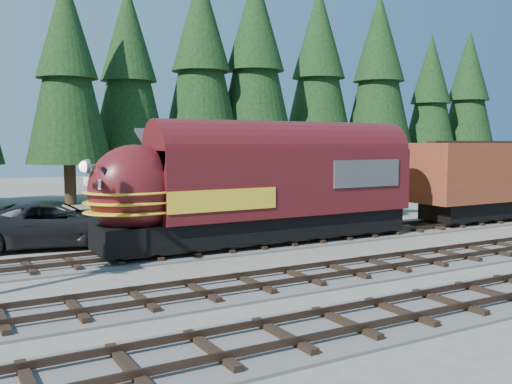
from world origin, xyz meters
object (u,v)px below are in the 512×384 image
boxcar (507,177)px  pickup_truck_b (44,224)px  locomotive (254,191)px  pickup_truck_a (56,224)px  depot (263,170)px

boxcar → pickup_truck_b: (-24.49, 5.63, -1.65)m
locomotive → pickup_truck_a: size_ratio=2.10×
depot → boxcar: bearing=-27.4°
depot → pickup_truck_a: depot is taller
depot → locomotive: size_ratio=0.85×
depot → boxcar: 14.11m
locomotive → depot: bearing=56.5°
depot → boxcar: size_ratio=0.97×
pickup_truck_a → locomotive: bearing=-108.5°
pickup_truck_b → depot: bearing=-101.0°
locomotive → boxcar: bearing=0.0°
boxcar → pickup_truck_a: bearing=170.0°
boxcar → pickup_truck_b: bearing=167.0°
boxcar → pickup_truck_a: 24.64m
locomotive → pickup_truck_b: size_ratio=2.54×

